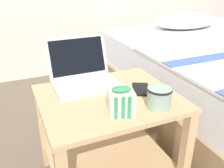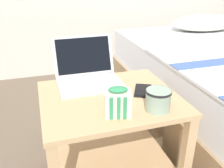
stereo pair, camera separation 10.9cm
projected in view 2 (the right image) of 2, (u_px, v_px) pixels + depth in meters
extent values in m
ellipsoid|color=silver|center=(205.00, 22.00, 2.24)|extent=(0.63, 0.36, 0.14)
cube|color=tan|center=(109.00, 98.00, 1.17)|extent=(0.63, 0.54, 0.02)
cube|color=tan|center=(110.00, 159.00, 1.32)|extent=(0.59, 0.50, 0.02)
cube|color=tan|center=(185.00, 162.00, 1.14)|extent=(0.04, 0.04, 0.48)
cube|color=tan|center=(48.00, 125.00, 1.40)|extent=(0.04, 0.04, 0.48)
cube|color=tan|center=(143.00, 110.00, 1.56)|extent=(0.04, 0.04, 0.48)
cube|color=#B7BABC|center=(90.00, 84.00, 1.26)|extent=(0.32, 0.22, 0.02)
cube|color=silver|center=(89.00, 81.00, 1.27)|extent=(0.27, 0.12, 0.00)
cube|color=silver|center=(93.00, 87.00, 1.20)|extent=(0.09, 0.05, 0.00)
cube|color=#B7BABC|center=(84.00, 55.00, 1.34)|extent=(0.32, 0.08, 0.20)
cube|color=black|center=(84.00, 55.00, 1.34)|extent=(0.29, 0.07, 0.18)
cube|color=silver|center=(94.00, 50.00, 1.36)|extent=(0.03, 0.01, 0.03)
cube|color=yellow|center=(90.00, 43.00, 1.35)|extent=(0.03, 0.01, 0.04)
cylinder|color=#8CA593|center=(158.00, 100.00, 1.03)|extent=(0.10, 0.10, 0.09)
cylinder|color=black|center=(159.00, 91.00, 1.01)|extent=(0.11, 0.11, 0.01)
cylinder|color=black|center=(159.00, 93.00, 1.02)|extent=(0.10, 0.10, 0.01)
torus|color=#8CA593|center=(166.00, 95.00, 1.07)|extent=(0.07, 0.04, 0.07)
cube|color=silver|center=(118.00, 103.00, 1.00)|extent=(0.12, 0.10, 0.10)
cube|color=#338C59|center=(111.00, 109.00, 0.96)|extent=(0.01, 0.01, 0.10)
cube|color=#338C59|center=(119.00, 109.00, 0.96)|extent=(0.01, 0.01, 0.10)
cube|color=#338C59|center=(126.00, 108.00, 0.96)|extent=(0.01, 0.01, 0.10)
ellipsoid|color=#338C59|center=(118.00, 89.00, 0.97)|extent=(0.09, 0.07, 0.02)
cube|color=black|center=(143.00, 90.00, 1.21)|extent=(0.13, 0.16, 0.01)
cube|color=black|center=(143.00, 89.00, 1.21)|extent=(0.12, 0.14, 0.00)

